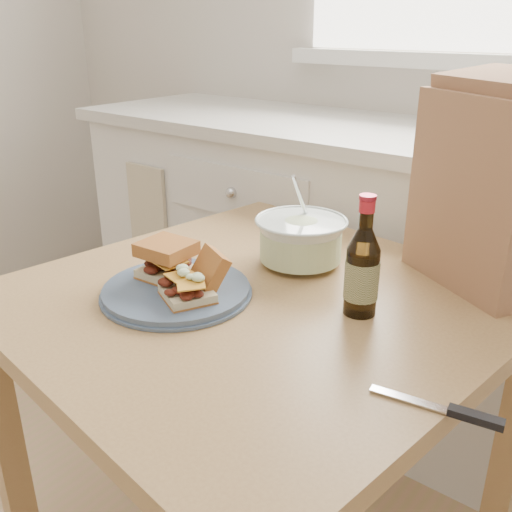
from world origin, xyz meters
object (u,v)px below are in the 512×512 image
Objects in this scene: dining_table at (257,343)px; coleslaw_bowl at (301,242)px; plate at (176,291)px; paper_bag at (495,192)px; beer_bottle at (362,271)px.

coleslaw_bowl is at bearing 104.68° from dining_table.
plate is 0.65m from paper_bag.
dining_table is 4.44× the size of beer_bottle.
beer_bottle is at bearing -84.17° from paper_bag.
paper_bag is at bearing 25.53° from coleslaw_bowl.
plate is 1.43× the size of coleslaw_bowl.
paper_bag reaches higher than beer_bottle.
coleslaw_bowl reaches higher than plate.
paper_bag is at bearing 44.02° from beer_bottle.
plate is 0.76× the size of paper_bag.
beer_bottle is 0.33m from paper_bag.
beer_bottle reaches higher than dining_table.
paper_bag is (0.13, 0.29, 0.10)m from beer_bottle.
dining_table is 3.48× the size of plate.
beer_bottle reaches higher than coleslaw_bowl.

